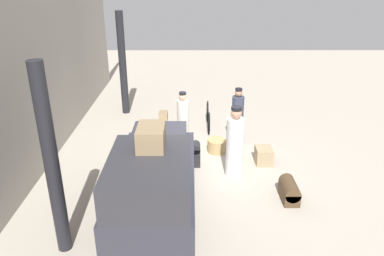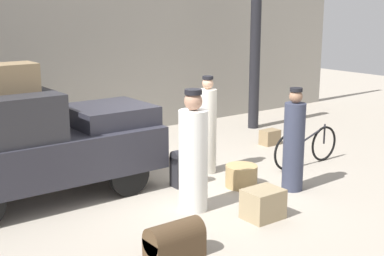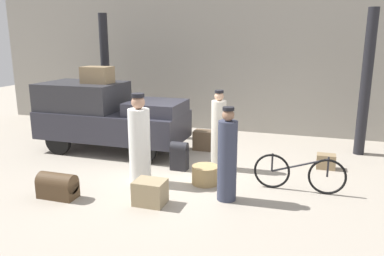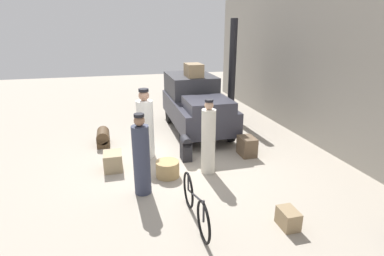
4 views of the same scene
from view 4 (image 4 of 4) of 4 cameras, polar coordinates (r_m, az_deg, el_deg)
ground_plane at (r=7.74m, az=-1.81°, el=-6.33°), size 30.00×30.00×0.00m
station_building_facade at (r=8.90m, az=25.03°, el=10.39°), size 16.00×0.15×4.50m
canopy_pillar_left at (r=11.02m, az=7.66°, el=10.75°), size 0.26×0.26×3.55m
truck at (r=9.80m, az=0.63°, el=4.92°), size 3.74×1.61×1.74m
bicycle at (r=5.37m, az=0.62°, el=-14.27°), size 1.70×0.04×0.73m
wicker_basket at (r=6.95m, az=-4.67°, el=-7.77°), size 0.54×0.54×0.37m
porter_with_bicycle at (r=7.83m, az=-8.86°, el=0.27°), size 0.43×0.43×1.82m
porter_lifting_near_truck at (r=6.11m, az=-9.61°, el=-5.62°), size 0.34×0.34×1.70m
porter_standing_middle at (r=6.87m, az=3.13°, el=-2.24°), size 0.33×0.33×1.77m
suitcase_black_upright at (r=8.13m, az=10.42°, el=-3.44°), size 0.54×0.39×0.50m
suitcase_tan_flat at (r=9.07m, az=-16.58°, el=-1.72°), size 0.70×0.35×0.47m
suitcase_small_leather at (r=7.47m, az=-14.81°, el=-6.14°), size 0.54×0.43×0.43m
trunk_wicker_pale at (r=5.60m, az=17.85°, el=-16.07°), size 0.40×0.29×0.33m
trunk_large_brown at (r=7.68m, az=-1.17°, el=-3.75°), size 0.37×0.25×0.64m
trunk_on_truck_roof at (r=9.81m, az=0.33°, el=10.95°), size 0.72×0.50×0.42m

